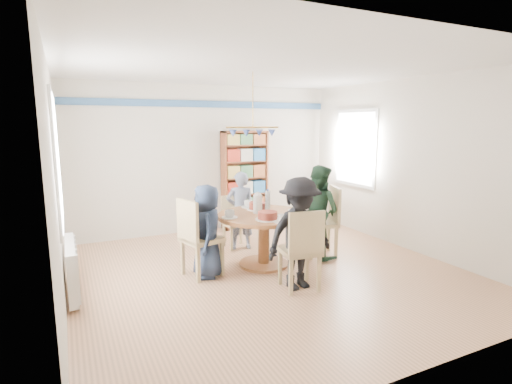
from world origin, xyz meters
TOP-DOWN VIEW (x-y plane):
  - ground at (0.00, 0.00)m, footprint 5.00×5.00m
  - room_shell at (-0.26, 0.87)m, footprint 5.00×5.00m
  - radiator at (-2.42, 0.30)m, footprint 0.12×1.00m
  - dining_table at (0.07, 0.29)m, footprint 1.30×1.30m
  - chair_left at (-0.93, 0.28)m, footprint 0.57×0.57m
  - chair_right at (1.13, 0.28)m, footprint 0.60×0.60m
  - chair_far at (0.03, 1.30)m, footprint 0.38×0.38m
  - chair_near at (0.08, -0.71)m, footprint 0.51×0.51m
  - person_left at (-0.79, 0.24)m, footprint 0.51×0.67m
  - person_right at (0.99, 0.28)m, footprint 0.67×0.78m
  - person_far at (0.08, 1.14)m, footprint 0.52×0.40m
  - person_near at (0.09, -0.61)m, footprint 0.93×0.59m
  - bookshelf at (0.69, 2.34)m, footprint 0.89×0.27m
  - tableware at (0.04, 0.31)m, footprint 1.25×1.25m

SIDE VIEW (x-z plane):
  - ground at x=0.00m, z-range 0.00..0.00m
  - radiator at x=-2.42m, z-range 0.05..0.65m
  - chair_far at x=0.03m, z-range 0.04..0.88m
  - chair_near at x=0.08m, z-range 0.05..1.06m
  - dining_table at x=0.07m, z-range 0.18..0.93m
  - chair_left at x=-0.93m, z-range 0.05..1.10m
  - chair_right at x=1.13m, z-range 0.05..1.11m
  - person_left at x=-0.79m, z-range 0.00..1.23m
  - person_far at x=0.08m, z-range 0.00..1.26m
  - person_near at x=0.09m, z-range 0.00..1.38m
  - person_right at x=0.99m, z-range 0.00..1.40m
  - tableware at x=0.04m, z-range 0.66..0.99m
  - bookshelf at x=0.69m, z-range -0.01..1.85m
  - room_shell at x=-0.26m, z-range -0.85..4.15m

